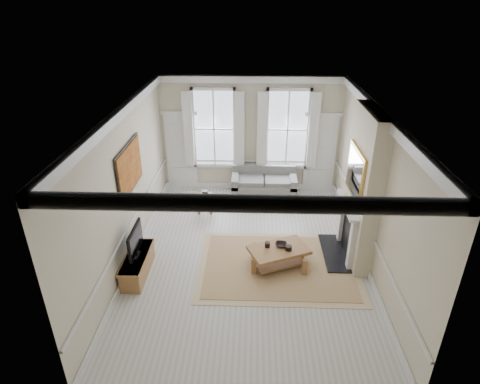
{
  "coord_description": "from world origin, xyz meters",
  "views": [
    {
      "loc": [
        0.08,
        -7.51,
        5.45
      ],
      "look_at": [
        -0.21,
        0.82,
        1.25
      ],
      "focal_mm": 30.0,
      "sensor_mm": 36.0,
      "label": 1
    }
  ],
  "objects_px": {
    "side_table": "(205,199)",
    "tv_stand": "(138,265)",
    "coffee_table": "(279,252)",
    "sofa": "(264,184)"
  },
  "relations": [
    {
      "from": "sofa",
      "to": "tv_stand",
      "type": "xyz_separation_m",
      "value": [
        -2.75,
        -3.79,
        -0.13
      ]
    },
    {
      "from": "sofa",
      "to": "coffee_table",
      "type": "distance_m",
      "value": 3.42
    },
    {
      "from": "side_table",
      "to": "tv_stand",
      "type": "relative_size",
      "value": 0.39
    },
    {
      "from": "side_table",
      "to": "coffee_table",
      "type": "bearing_deg",
      "value": -51.95
    },
    {
      "from": "side_table",
      "to": "tv_stand",
      "type": "bearing_deg",
      "value": -112.36
    },
    {
      "from": "sofa",
      "to": "coffee_table",
      "type": "relative_size",
      "value": 1.3
    },
    {
      "from": "sofa",
      "to": "tv_stand",
      "type": "bearing_deg",
      "value": -125.96
    },
    {
      "from": "coffee_table",
      "to": "sofa",
      "type": "bearing_deg",
      "value": 70.97
    },
    {
      "from": "sofa",
      "to": "coffee_table",
      "type": "bearing_deg",
      "value": -85.6
    },
    {
      "from": "side_table",
      "to": "tv_stand",
      "type": "height_order",
      "value": "side_table"
    }
  ]
}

